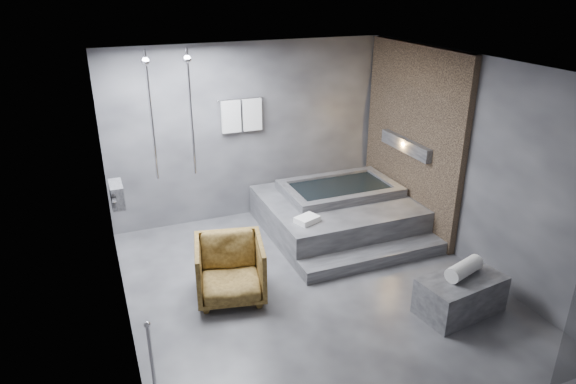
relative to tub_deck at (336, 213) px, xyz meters
name	(u,v)px	position (x,y,z in m)	size (l,w,h in m)	color
room	(337,151)	(-0.65, -1.21, 1.48)	(5.00, 5.04, 2.82)	#2D2D2F
tub_deck	(336,213)	(0.00, 0.00, 0.00)	(2.20, 2.00, 0.50)	#323234
tub_step	(374,257)	(0.00, -1.18, -0.16)	(2.20, 0.36, 0.18)	#323234
concrete_bench	(460,295)	(0.36, -2.52, -0.02)	(1.01, 0.55, 0.45)	#333335
driftwood_chair	(230,269)	(-2.07, -1.21, 0.13)	(0.81, 0.84, 0.76)	#412D10
rolled_towel	(464,269)	(0.40, -2.48, 0.30)	(0.19, 0.19, 0.52)	white
deck_towel	(307,219)	(-0.77, -0.59, 0.29)	(0.32, 0.23, 0.08)	white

